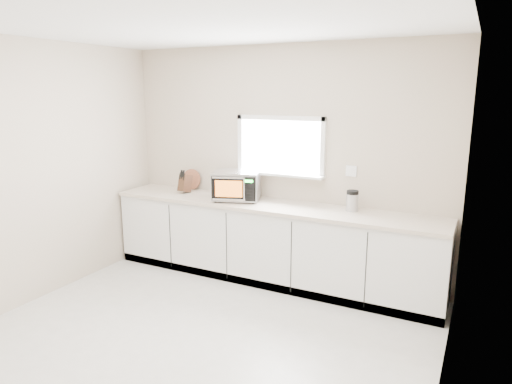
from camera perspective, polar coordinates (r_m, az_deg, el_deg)
The scene contains 8 objects.
ground at distance 4.20m, azimuth -8.92°, elevation -18.91°, with size 4.00×4.00×0.00m, color beige.
back_wall at distance 5.38m, azimuth 3.09°, elevation 3.80°, with size 4.00×0.17×2.70m.
cabinets at distance 5.34m, azimuth 1.67°, elevation -6.47°, with size 3.92×0.60×0.88m, color silver.
countertop at distance 5.20m, azimuth 1.66°, elevation -1.70°, with size 3.92×0.64×0.04m, color beige.
microwave at distance 5.35m, azimuth -2.45°, elevation 0.88°, with size 0.63×0.56×0.34m.
knife_block at distance 5.80m, azimuth -8.86°, elevation 1.14°, with size 0.11×0.21×0.30m.
cutting_board at distance 5.99m, azimuth -8.06°, elevation 1.58°, with size 0.27×0.27×0.02m, color #9F5C3D.
coffee_grinder at distance 4.97m, azimuth 11.94°, elevation -1.06°, with size 0.16×0.16×0.23m.
Camera 1 is at (2.15, -2.87, 2.18)m, focal length 32.00 mm.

